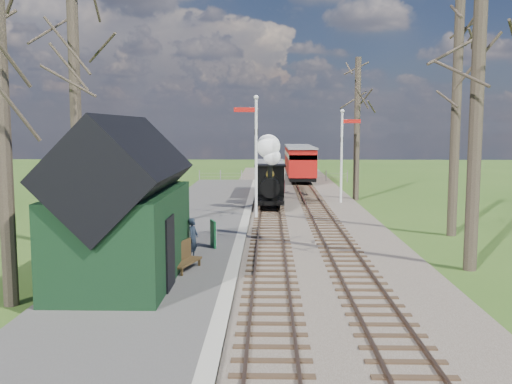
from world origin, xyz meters
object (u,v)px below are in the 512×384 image
locomotive (270,177)px  red_carriage_a (301,164)px  sign_board (213,234)px  station_shed (124,209)px  person (193,239)px  bench (183,257)px  coach (270,176)px  semaphore_near (255,148)px  semaphore_far (343,149)px  red_carriage_b (298,160)px

locomotive → red_carriage_a: 15.51m
sign_board → station_shed: bearing=-116.0°
person → bench: bearing=-170.3°
locomotive → coach: locomotive is taller
coach → locomotive: bearing=-90.1°
semaphore_near → person: 10.00m
locomotive → red_carriage_a: locomotive is taller
locomotive → sign_board: (-2.11, -10.97, -1.19)m
red_carriage_a → person: 28.64m
semaphore_far → coach: semaphore_far is taller
locomotive → bench: size_ratio=2.55×
locomotive → red_carriage_b: locomotive is taller
coach → station_shed: bearing=-101.3°
semaphore_near → bench: (-1.98, -10.96, -3.01)m
red_carriage_b → sign_board: (-4.73, -31.75, -0.96)m
coach → bench: size_ratio=4.08×
bench → red_carriage_a: bearing=79.8°
station_shed → semaphore_near: bearing=73.6°
station_shed → person: bearing=56.9°
locomotive → red_carriage_a: size_ratio=0.71×
semaphore_near → semaphore_far: size_ratio=1.09×
station_shed → semaphore_far: size_ratio=1.10×
red_carriage_a → bench: 30.17m
sign_board → locomotive: bearing=79.1°
locomotive → semaphore_far: bearing=30.4°
semaphore_far → locomotive: (-4.39, -2.58, -1.46)m
bench → station_shed: bearing=-146.2°
bench → sign_board: bearing=79.7°
red_carriage_b → bench: 35.59m
station_shed → red_carriage_a: 31.48m
sign_board → red_carriage_b: bearing=81.5°
semaphore_near → coach: semaphore_near is taller
semaphore_near → red_carriage_a: size_ratio=1.08×
bench → coach: bearing=82.3°
coach → red_carriage_b: red_carriage_b is taller
coach → bench: bearing=-97.7°
locomotive → red_carriage_b: (2.61, 20.79, -0.23)m
locomotive → person: size_ratio=2.92×
semaphore_near → red_carriage_a: bearing=79.8°
red_carriage_b → sign_board: 32.12m
red_carriage_b → coach: bearing=-100.0°
semaphore_far → semaphore_near: bearing=-130.6°
sign_board → bench: size_ratio=0.63×
locomotive → coach: 6.08m
station_shed → red_carriage_a: size_ratio=1.09×
red_carriage_a → coach: bearing=-105.7°
station_shed → person: size_ratio=4.52×
semaphore_far → locomotive: semaphore_far is taller
sign_board → person: size_ratio=0.72×
red_carriage_b → sign_board: size_ratio=5.74×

